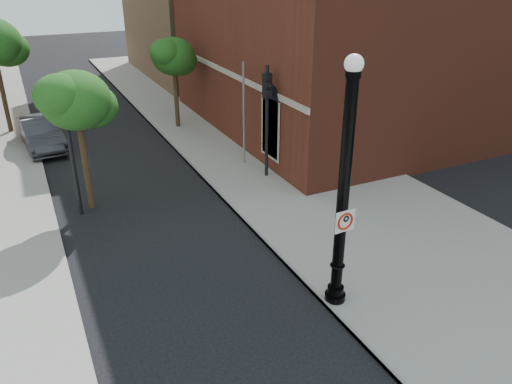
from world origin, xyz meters
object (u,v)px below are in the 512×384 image
lamppost (343,202)px  no_parking_sign (345,221)px  traffic_signal_left (68,129)px  parked_car (41,133)px  traffic_signal_right (267,104)px

lamppost → no_parking_sign: lamppost is taller
no_parking_sign → traffic_signal_left: 10.20m
no_parking_sign → lamppost: bearing=83.7°
parked_car → traffic_signal_right: size_ratio=0.99×
parked_car → traffic_signal_left: bearing=-90.3°
no_parking_sign → parked_car: (-6.09, 16.75, -1.84)m
lamppost → traffic_signal_right: lamppost is taller
parked_car → traffic_signal_right: (8.29, -8.11, 2.44)m
no_parking_sign → parked_car: no_parking_sign is taller
parked_car → traffic_signal_right: bearing=-49.2°
lamppost → no_parking_sign: bearing=-92.8°
parked_car → traffic_signal_left: 8.54m
lamppost → traffic_signal_left: lamppost is taller
lamppost → parked_car: lamppost is taller
traffic_signal_left → no_parking_sign: bearing=-42.2°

